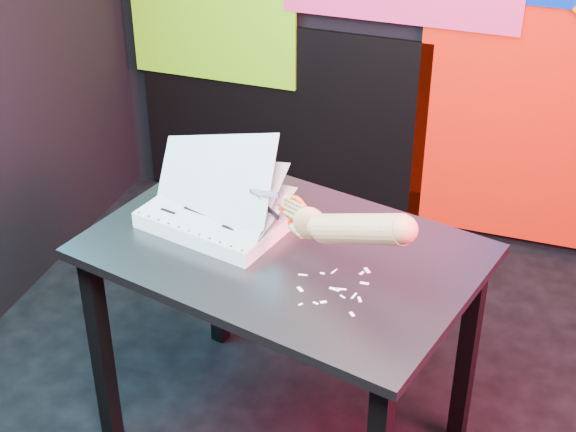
% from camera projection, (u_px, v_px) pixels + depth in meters
% --- Properties ---
extents(room, '(3.01, 3.01, 2.71)m').
position_uv_depth(room, '(376.00, 71.00, 2.03)').
color(room, black).
rests_on(room, ground).
extents(backdrop, '(2.88, 0.05, 2.08)m').
position_uv_depth(backdrop, '(478.00, 29.00, 3.39)').
color(backdrop, red).
rests_on(backdrop, ground).
extents(work_table, '(1.21, 0.95, 0.75)m').
position_uv_depth(work_table, '(284.00, 277.00, 2.54)').
color(work_table, black).
rests_on(work_table, ground).
extents(printout_stack, '(0.46, 0.38, 0.30)m').
position_uv_depth(printout_stack, '(217.00, 215.00, 2.58)').
color(printout_stack, white).
rests_on(printout_stack, work_table).
extents(scissors, '(0.20, 0.11, 0.13)m').
position_uv_depth(scissors, '(293.00, 214.00, 2.38)').
color(scissors, '#8F8FA8').
rests_on(scissors, printout_stack).
extents(hand_forearm, '(0.39, 0.22, 0.21)m').
position_uv_depth(hand_forearm, '(352.00, 227.00, 2.22)').
color(hand_forearm, tan).
rests_on(hand_forearm, work_table).
extents(paper_clippings, '(0.19, 0.22, 0.00)m').
position_uv_depth(paper_clippings, '(339.00, 288.00, 2.32)').
color(paper_clippings, white).
rests_on(paper_clippings, work_table).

